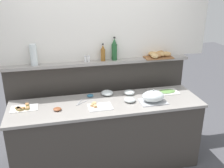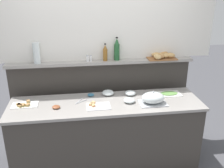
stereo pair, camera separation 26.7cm
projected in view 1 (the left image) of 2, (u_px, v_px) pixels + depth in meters
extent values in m
plane|color=#4C4C51|center=(99.00, 139.00, 4.16)|extent=(12.00, 12.00, 0.00)
cube|color=#3D3833|center=(107.00, 136.00, 3.45)|extent=(2.38, 0.65, 0.89)
cube|color=gray|center=(107.00, 104.00, 3.28)|extent=(2.42, 0.69, 0.03)
cube|color=#3D3833|center=(99.00, 105.00, 3.85)|extent=(2.55, 0.08, 1.31)
cube|color=gray|center=(99.00, 62.00, 3.56)|extent=(2.55, 0.22, 0.04)
cube|color=white|center=(97.00, 13.00, 3.39)|extent=(3.15, 0.08, 1.25)
cube|color=white|center=(24.00, 108.00, 3.12)|extent=(0.32, 0.19, 0.01)
cube|color=#AD7A47|center=(19.00, 110.00, 3.06)|extent=(0.07, 0.07, 0.01)
cube|color=#66994C|center=(19.00, 109.00, 3.06)|extent=(0.07, 0.07, 0.01)
cube|color=#AD7A47|center=(19.00, 109.00, 3.06)|extent=(0.07, 0.07, 0.01)
cube|color=#AD7A47|center=(27.00, 109.00, 3.09)|extent=(0.06, 0.07, 0.01)
cube|color=#66994C|center=(27.00, 108.00, 3.09)|extent=(0.06, 0.07, 0.01)
cube|color=#AD7A47|center=(27.00, 108.00, 3.08)|extent=(0.06, 0.07, 0.01)
cube|color=#AD7A47|center=(27.00, 105.00, 3.18)|extent=(0.05, 0.06, 0.01)
cube|color=#66994C|center=(27.00, 105.00, 3.18)|extent=(0.05, 0.06, 0.01)
cube|color=#AD7A47|center=(27.00, 104.00, 3.18)|extent=(0.05, 0.06, 0.01)
cube|color=#AD7A47|center=(22.00, 109.00, 3.08)|extent=(0.06, 0.07, 0.01)
cube|color=#66994C|center=(22.00, 109.00, 3.08)|extent=(0.06, 0.07, 0.01)
cube|color=#AD7A47|center=(22.00, 108.00, 3.07)|extent=(0.06, 0.07, 0.01)
cube|color=#AD7A47|center=(19.00, 109.00, 3.08)|extent=(0.05, 0.06, 0.01)
cube|color=#66994C|center=(18.00, 108.00, 3.08)|extent=(0.05, 0.06, 0.01)
cube|color=#AD7A47|center=(18.00, 108.00, 3.08)|extent=(0.05, 0.06, 0.01)
cube|color=#AD7A47|center=(18.00, 109.00, 3.09)|extent=(0.06, 0.07, 0.01)
cube|color=#66994C|center=(18.00, 108.00, 3.08)|extent=(0.06, 0.07, 0.01)
cube|color=#AD7A47|center=(18.00, 108.00, 3.08)|extent=(0.06, 0.07, 0.01)
cube|color=white|center=(100.00, 107.00, 3.16)|extent=(0.29, 0.21, 0.01)
cube|color=tan|center=(93.00, 106.00, 3.17)|extent=(0.06, 0.07, 0.01)
cube|color=#D1664C|center=(93.00, 105.00, 3.17)|extent=(0.06, 0.07, 0.01)
cube|color=tan|center=(93.00, 104.00, 3.16)|extent=(0.06, 0.07, 0.01)
cube|color=tan|center=(95.00, 107.00, 3.14)|extent=(0.05, 0.06, 0.01)
cube|color=#D1664C|center=(95.00, 106.00, 3.14)|extent=(0.05, 0.06, 0.01)
cube|color=tan|center=(95.00, 105.00, 3.14)|extent=(0.05, 0.06, 0.01)
cube|color=tan|center=(94.00, 104.00, 3.21)|extent=(0.06, 0.07, 0.01)
cube|color=#D1664C|center=(94.00, 103.00, 3.21)|extent=(0.06, 0.07, 0.01)
cube|color=tan|center=(94.00, 103.00, 3.20)|extent=(0.06, 0.07, 0.01)
cube|color=white|center=(167.00, 92.00, 3.59)|extent=(0.31, 0.21, 0.01)
ellipsoid|color=#66994C|center=(167.00, 91.00, 3.58)|extent=(0.24, 0.15, 0.01)
cube|color=#B7BABF|center=(153.00, 102.00, 3.30)|extent=(0.34, 0.24, 0.01)
ellipsoid|color=silver|center=(153.00, 96.00, 3.27)|extent=(0.28, 0.23, 0.14)
sphere|color=#B7BABF|center=(154.00, 90.00, 3.24)|extent=(0.02, 0.02, 0.02)
ellipsoid|color=silver|center=(129.00, 92.00, 3.51)|extent=(0.14, 0.14, 0.06)
ellipsoid|color=#BF4C3F|center=(129.00, 93.00, 3.52)|extent=(0.11, 0.11, 0.03)
ellipsoid|color=silver|center=(130.00, 100.00, 3.30)|extent=(0.15, 0.15, 0.06)
ellipsoid|color=white|center=(130.00, 100.00, 3.30)|extent=(0.11, 0.11, 0.04)
ellipsoid|color=silver|center=(107.00, 93.00, 3.49)|extent=(0.16, 0.16, 0.06)
ellipsoid|color=#E5CC66|center=(107.00, 94.00, 3.50)|extent=(0.12, 0.12, 0.04)
ellipsoid|color=teal|center=(90.00, 96.00, 3.45)|extent=(0.09, 0.09, 0.03)
ellipsoid|color=brown|center=(57.00, 109.00, 3.08)|extent=(0.10, 0.10, 0.03)
cylinder|color=#B7BABF|center=(79.00, 102.00, 3.28)|extent=(0.10, 0.16, 0.01)
cylinder|color=#B7BABF|center=(82.00, 103.00, 3.27)|extent=(0.15, 0.12, 0.01)
sphere|color=#B7BABF|center=(77.00, 105.00, 3.20)|extent=(0.01, 0.01, 0.01)
cylinder|color=#23562D|center=(114.00, 52.00, 3.54)|extent=(0.08, 0.08, 0.22)
cone|color=#23562D|center=(114.00, 41.00, 3.49)|extent=(0.06, 0.06, 0.08)
cylinder|color=black|center=(114.00, 38.00, 3.47)|extent=(0.03, 0.03, 0.02)
cylinder|color=#8E5B23|center=(103.00, 55.00, 3.51)|extent=(0.06, 0.06, 0.16)
cone|color=#8E5B23|center=(103.00, 47.00, 3.47)|extent=(0.05, 0.05, 0.06)
cylinder|color=black|center=(103.00, 44.00, 3.46)|extent=(0.02, 0.02, 0.02)
cylinder|color=white|center=(85.00, 59.00, 3.47)|extent=(0.03, 0.03, 0.08)
cylinder|color=#B7BABF|center=(85.00, 56.00, 3.46)|extent=(0.03, 0.03, 0.01)
cylinder|color=white|center=(89.00, 59.00, 3.48)|extent=(0.03, 0.03, 0.08)
cylinder|color=#B7BABF|center=(89.00, 56.00, 3.47)|extent=(0.03, 0.03, 0.01)
cube|color=brown|center=(157.00, 57.00, 3.70)|extent=(0.40, 0.26, 0.02)
ellipsoid|color=tan|center=(162.00, 54.00, 3.68)|extent=(0.13, 0.14, 0.06)
ellipsoid|color=#AD7A47|center=(160.00, 52.00, 3.78)|extent=(0.12, 0.15, 0.07)
ellipsoid|color=#B7844C|center=(159.00, 53.00, 3.75)|extent=(0.12, 0.17, 0.06)
ellipsoid|color=tan|center=(166.00, 54.00, 3.68)|extent=(0.16, 0.15, 0.07)
ellipsoid|color=#AD7A47|center=(156.00, 55.00, 3.62)|extent=(0.16, 0.13, 0.06)
ellipsoid|color=tan|center=(154.00, 56.00, 3.60)|extent=(0.12, 0.15, 0.07)
ellipsoid|color=#B7844C|center=(157.00, 54.00, 3.67)|extent=(0.16, 0.13, 0.07)
ellipsoid|color=tan|center=(153.00, 54.00, 3.70)|extent=(0.13, 0.10, 0.06)
cylinder|color=silver|center=(34.00, 55.00, 3.30)|extent=(0.09, 0.09, 0.28)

